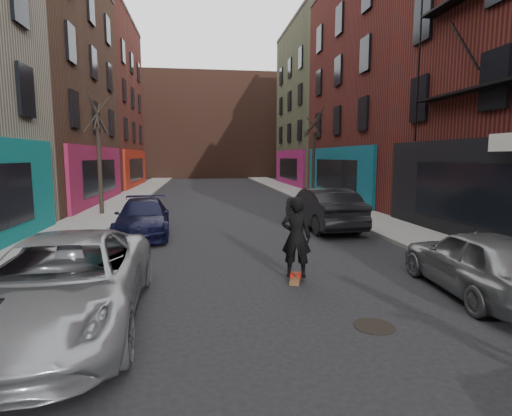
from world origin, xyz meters
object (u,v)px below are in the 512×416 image
object	(u,v)px
skateboard	(296,279)
skateboarder	(296,237)
parked_left_end	(143,218)
parked_right_far	(480,262)
parked_right_end	(323,208)
manhole	(374,326)
tree_right_far	(314,147)
tree_left_far	(99,147)
parked_left_far	(63,283)

from	to	relation	value
skateboard	skateboarder	world-z (taller)	skateboarder
parked_left_end	skateboarder	xyz separation A→B (m)	(4.30, -6.07, 0.38)
parked_left_end	parked_right_far	world-z (taller)	parked_right_far
parked_right_end	manhole	bearing A→B (deg)	74.18
parked_right_far	skateboarder	size ratio (longest dim) A/B	2.21
parked_left_end	skateboard	xyz separation A→B (m)	(4.30, -6.07, -0.62)
tree_right_far	skateboard	xyz separation A→B (m)	(-5.40, -17.36, -3.48)
parked_right_far	skateboard	distance (m)	3.94
tree_right_far	parked_right_far	distance (m)	19.14
tree_right_far	parked_left_end	distance (m)	15.16
skateboard	skateboarder	size ratio (longest dim) A/B	0.42
parked_right_far	tree_right_far	bearing A→B (deg)	-90.82
parked_left_end	skateboarder	size ratio (longest dim) A/B	2.43
tree_left_far	skateboard	world-z (taller)	tree_left_far
parked_left_end	skateboard	size ratio (longest dim) A/B	5.77
parked_right_end	skateboarder	xyz separation A→B (m)	(-2.73, -6.62, 0.22)
parked_left_end	parked_right_end	bearing A→B (deg)	0.41
manhole	tree_right_far	bearing A→B (deg)	76.89
tree_right_far	tree_left_far	bearing A→B (deg)	-154.18
manhole	parked_right_far	bearing A→B (deg)	22.93
parked_left_far	parked_right_far	bearing A→B (deg)	0.36
tree_left_far	skateboard	bearing A→B (deg)	-58.36
tree_left_far	parked_right_end	size ratio (longest dim) A/B	1.30
parked_right_far	skateboard	xyz separation A→B (m)	(-3.59, 1.48, -0.66)
tree_right_far	skateboarder	bearing A→B (deg)	-107.28
parked_right_far	parked_right_end	bearing A→B (deg)	-79.28
tree_right_far	parked_left_far	size ratio (longest dim) A/B	1.22
manhole	skateboarder	bearing A→B (deg)	105.21
parked_left_far	skateboard	world-z (taller)	parked_left_far
parked_left_end	parked_right_far	xyz separation A→B (m)	(7.89, -7.55, 0.04)
tree_right_far	skateboard	size ratio (longest dim) A/B	8.50
parked_left_far	parked_right_end	distance (m)	11.23
parked_right_far	manhole	xyz separation A→B (m)	(-2.86, -1.21, -0.71)
parked_right_far	skateboard	bearing A→B (deg)	-17.80
tree_left_far	parked_left_far	distance (m)	13.77
parked_right_far	parked_left_end	bearing A→B (deg)	-39.08
parked_left_end	skateboard	distance (m)	7.46
tree_right_far	skateboard	distance (m)	18.51
parked_right_far	skateboard	size ratio (longest dim) A/B	5.24
parked_right_far	parked_right_end	size ratio (longest dim) A/B	0.84
tree_left_far	manhole	world-z (taller)	tree_left_far
manhole	tree_left_far	bearing A→B (deg)	118.82
skateboarder	manhole	distance (m)	2.98
parked_left_far	manhole	size ratio (longest dim) A/B	7.98
skateboard	skateboarder	bearing A→B (deg)	-161.18
tree_left_far	parked_left_far	size ratio (longest dim) A/B	1.16
skateboard	skateboarder	distance (m)	1.00
tree_right_far	parked_right_far	size ratio (longest dim) A/B	1.62
tree_right_far	parked_left_far	world-z (taller)	tree_right_far
tree_left_far	parked_left_far	xyz separation A→B (m)	(2.47, -13.30, -2.60)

